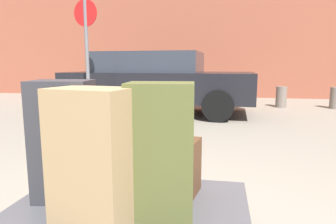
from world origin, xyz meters
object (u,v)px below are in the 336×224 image
Objects in this scene: suitcase_olive_center at (161,150)px; no_parking_sign at (87,48)px; parked_car at (157,81)px; bollard_kerb_near at (281,97)px; duffel_bag_brown_front_right at (145,164)px; suitcase_charcoal_front_left at (64,140)px; luggage_cart at (131,214)px; suitcase_tan_stacked_top at (93,157)px; bollard_kerb_mid at (336,98)px.

suitcase_olive_center is 0.30× the size of no_parking_sign.
bollard_kerb_near is at bearing 25.60° from parked_car.
suitcase_charcoal_front_left is (-0.44, -0.18, 0.18)m from duffel_bag_brown_front_right.
suitcase_olive_center is at bearing -50.57° from duffel_bag_brown_front_right.
luggage_cart is 7.10m from bollard_kerb_near.
suitcase_tan_stacked_top is (-0.15, -0.44, 0.17)m from duffel_bag_brown_front_right.
no_parking_sign is (-2.10, 3.67, 0.94)m from duffel_bag_brown_front_right.
suitcase_charcoal_front_left is 0.30× the size of no_parking_sign.
no_parking_sign is (-2.26, 3.96, 0.76)m from suitcase_olive_center.
parked_car reaches higher than suitcase_charcoal_front_left.
duffel_bag_brown_front_right is 0.38m from suitcase_olive_center.
parked_car is (-1.21, 5.41, 0.07)m from suitcase_olive_center.
luggage_cart is 2.00× the size of duffel_bag_brown_front_right.
bollard_kerb_near is at bearing 69.08° from suitcase_olive_center.
bollard_kerb_mid is (3.37, 6.59, -0.23)m from duffel_bag_brown_front_right.
suitcase_charcoal_front_left reaches higher than duffel_bag_brown_front_right.
bollard_kerb_mid reaches higher than luggage_cart.
bollard_kerb_near and bollard_kerb_mid have the same top height.
suitcase_tan_stacked_top is 7.87m from bollard_kerb_mid.
parked_car reaches higher than suitcase_olive_center.
suitcase_tan_stacked_top is at bearing -80.77° from parked_car.
duffel_bag_brown_front_right is 5.23m from parked_car.
suitcase_charcoal_front_left is 5.34m from parked_car.
bollard_kerb_near is (2.17, 7.03, -0.41)m from suitcase_tan_stacked_top.
suitcase_olive_center is 5.54m from parked_car.
no_parking_sign is at bearing -125.80° from parked_car.
bollard_kerb_mid is at bearing 18.44° from parked_car.
suitcase_tan_stacked_top is 1.24× the size of bollard_kerb_near.
duffel_bag_brown_front_right reaches higher than bollard_kerb_mid.
no_parking_sign is (-1.05, -1.45, 0.69)m from parked_car.
no_parking_sign is at bearing 118.04° from luggage_cart.
suitcase_olive_center is at bearing -114.97° from bollard_kerb_mid.
luggage_cart is at bearing 152.50° from suitcase_olive_center.
parked_car is at bearing 111.05° from duffel_bag_brown_front_right.
no_parking_sign reaches higher than suitcase_charcoal_front_left.
duffel_bag_brown_front_right is 0.95× the size of suitcase_charcoal_front_left.
parked_car reaches higher than luggage_cart.
duffel_bag_brown_front_right reaches higher than luggage_cart.
suitcase_tan_stacked_top is at bearing -116.56° from bollard_kerb_mid.
bollard_kerb_near is at bearing 73.19° from luggage_cart.
luggage_cart is 0.57× the size of no_parking_sign.
duffel_bag_brown_front_right is at bearing -78.41° from parked_car.
duffel_bag_brown_front_right is 4.33m from no_parking_sign.
bollard_kerb_mid is (3.20, 6.88, -0.42)m from suitcase_olive_center.
luggage_cart is 0.59m from suitcase_charcoal_front_left.
suitcase_tan_stacked_top is (-0.12, -0.23, 0.41)m from luggage_cart.
no_parking_sign reaches higher than suitcase_olive_center.
luggage_cart is 1.89× the size of suitcase_olive_center.
parked_car reaches higher than suitcase_tan_stacked_top.
bollard_kerb_mid is at bearing 63.46° from luggage_cart.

